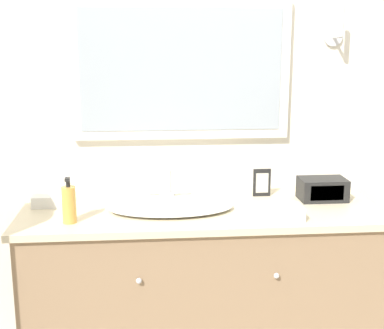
# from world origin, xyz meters

# --- Properties ---
(wall_back) EXTENTS (8.00, 0.18, 2.55)m
(wall_back) POSITION_xyz_m (-0.00, 0.64, 1.28)
(wall_back) COLOR silver
(wall_back) RESTS_ON ground_plane
(vanity_counter) EXTENTS (1.62, 0.62, 0.85)m
(vanity_counter) POSITION_xyz_m (0.00, 0.31, 0.43)
(vanity_counter) COLOR #937556
(vanity_counter) RESTS_ON ground_plane
(sink_basin) EXTENTS (0.56, 0.36, 0.17)m
(sink_basin) POSITION_xyz_m (-0.14, 0.28, 0.87)
(sink_basin) COLOR white
(sink_basin) RESTS_ON vanity_counter
(soap_bottle) EXTENTS (0.06, 0.06, 0.20)m
(soap_bottle) POSITION_xyz_m (-0.57, 0.14, 0.93)
(soap_bottle) COLOR gold
(soap_bottle) RESTS_ON vanity_counter
(appliance_box) EXTENTS (0.22, 0.14, 0.10)m
(appliance_box) POSITION_xyz_m (0.59, 0.38, 0.90)
(appliance_box) COLOR black
(appliance_box) RESTS_ON vanity_counter
(picture_frame) EXTENTS (0.08, 0.01, 0.13)m
(picture_frame) POSITION_xyz_m (0.31, 0.47, 0.92)
(picture_frame) COLOR black
(picture_frame) RESTS_ON vanity_counter
(hand_towel_near_sink) EXTENTS (0.15, 0.13, 0.05)m
(hand_towel_near_sink) POSITION_xyz_m (-0.69, 0.40, 0.87)
(hand_towel_near_sink) COLOR white
(hand_towel_near_sink) RESTS_ON vanity_counter
(hand_towel_far_corner) EXTENTS (0.16, 0.13, 0.05)m
(hand_towel_far_corner) POSITION_xyz_m (0.33, 0.13, 0.88)
(hand_towel_far_corner) COLOR silver
(hand_towel_far_corner) RESTS_ON vanity_counter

